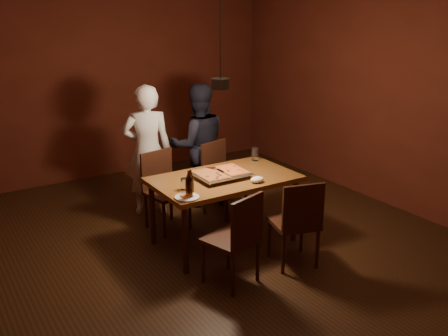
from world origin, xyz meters
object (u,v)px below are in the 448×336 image
diner_dark (198,145)px  dining_table (224,184)px  chair_far_left (162,183)px  chair_near_right (298,216)px  beer_bottle_a (189,185)px  beer_bottle_b (191,181)px  pizza_tray (221,175)px  plate_slice (187,197)px  pendant_lamp (220,83)px  chair_near_left (238,232)px  diner_white (148,150)px  chair_far_right (220,171)px

diner_dark → dining_table: bearing=87.9°
dining_table → chair_far_left: 0.83m
dining_table → chair_near_right: chair_near_right is taller
beer_bottle_a → beer_bottle_b: bearing=55.8°
dining_table → chair_near_right: size_ratio=2.91×
chair_near_right → beer_bottle_b: size_ratio=2.29×
pizza_tray → plate_slice: bearing=-154.7°
diner_dark → pendant_lamp: 1.64m
dining_table → chair_near_left: chair_near_left is taller
chair_far_left → pizza_tray: 0.83m
beer_bottle_a → pendant_lamp: size_ratio=0.24×
beer_bottle_b → plate_slice: bearing=-132.3°
pendant_lamp → chair_far_left: bearing=107.9°
plate_slice → diner_white: (0.28, 1.52, 0.04)m
beer_bottle_b → diner_dark: (0.85, 1.35, -0.08)m
plate_slice → diner_white: size_ratio=0.14×
chair_near_right → diner_white: diner_white is taller
dining_table → chair_near_left: 0.91m
pizza_tray → diner_white: diner_white is taller
dining_table → pizza_tray: 0.10m
chair_near_left → diner_dark: 2.10m
dining_table → pendant_lamp: pendant_lamp is taller
chair_far_left → chair_far_right: 0.78m
diner_white → pendant_lamp: (0.23, -1.30, 0.96)m
diner_white → beer_bottle_b: bearing=104.1°
chair_far_right → beer_bottle_b: beer_bottle_b is taller
pendant_lamp → dining_table: bearing=43.0°
pendant_lamp → pizza_tray: bearing=57.2°
chair_near_left → beer_bottle_b: bearing=86.3°
dining_table → plate_slice: size_ratio=6.48×
pizza_tray → chair_near_left: bearing=-116.8°
chair_near_left → pendant_lamp: pendant_lamp is taller
beer_bottle_a → diner_dark: diner_dark is taller
pizza_tray → pendant_lamp: bearing=-127.4°
chair_far_left → pizza_tray: (0.34, -0.72, 0.24)m
chair_near_right → beer_bottle_a: size_ratio=1.94×
plate_slice → chair_far_right: bearing=45.9°
chair_near_right → pendant_lamp: pendant_lamp is taller
plate_slice → chair_near_right: bearing=-29.0°
chair_far_left → pendant_lamp: (0.27, -0.83, 1.22)m
plate_slice → diner_dark: (0.96, 1.47, 0.02)m
chair_near_left → diner_dark: bearing=53.4°
dining_table → plate_slice: 0.70m
dining_table → chair_far_left: (-0.37, 0.73, -0.14)m
beer_bottle_a → dining_table: bearing=29.2°
chair_far_right → pizza_tray: chair_far_right is taller
chair_near_left → pizza_tray: bearing=51.2°
pizza_tray → plate_slice: (-0.58, -0.34, -0.01)m
chair_far_right → chair_near_right: same height
chair_far_left → diner_white: bearing=-104.7°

